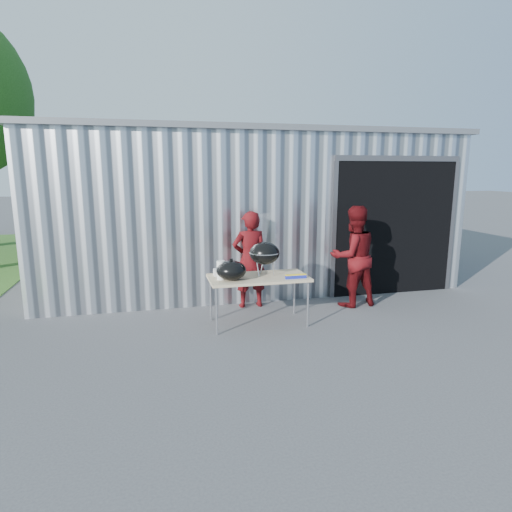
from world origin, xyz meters
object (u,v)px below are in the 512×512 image
object	(u,v)px
kettle_grill	(265,249)
person_bystander	(353,256)
folding_table	(258,279)
person_cook	(250,260)

from	to	relation	value
kettle_grill	person_bystander	xyz separation A→B (m)	(1.71, 0.46, -0.29)
folding_table	person_cook	distance (m)	0.89
folding_table	person_cook	world-z (taller)	person_cook
kettle_grill	person_cook	size ratio (longest dim) A/B	0.57
person_cook	folding_table	bearing A→B (deg)	84.52
kettle_grill	person_bystander	bearing A→B (deg)	15.22
person_cook	person_bystander	xyz separation A→B (m)	(1.75, -0.35, 0.04)
folding_table	kettle_grill	xyz separation A→B (m)	(0.11, 0.06, 0.46)
folding_table	person_cook	size ratio (longest dim) A/B	0.90
person_cook	person_bystander	size ratio (longest dim) A/B	0.95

